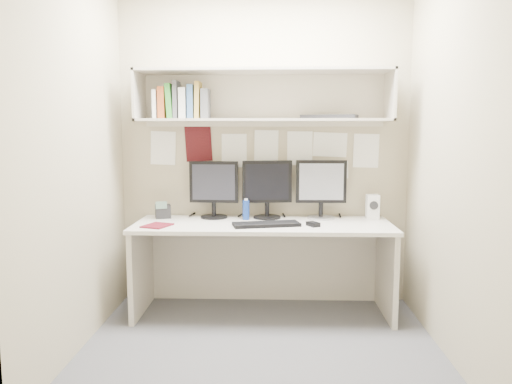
{
  "coord_description": "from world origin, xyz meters",
  "views": [
    {
      "loc": [
        0.08,
        -3.19,
        1.45
      ],
      "look_at": [
        -0.04,
        0.35,
        1.01
      ],
      "focal_mm": 35.0,
      "sensor_mm": 36.0,
      "label": 1
    }
  ],
  "objects_px": {
    "monitor_left": "(214,187)",
    "maroon_notebook": "(157,226)",
    "keyboard": "(266,224)",
    "desk": "(263,268)",
    "speaker": "(372,207)",
    "monitor_right": "(321,187)",
    "desk_phone": "(163,211)",
    "monitor_center": "(267,187)"
  },
  "relations": [
    {
      "from": "maroon_notebook",
      "to": "keyboard",
      "type": "bearing_deg",
      "value": 23.69
    },
    {
      "from": "desk",
      "to": "keyboard",
      "type": "xyz_separation_m",
      "value": [
        0.03,
        -0.13,
        0.38
      ]
    },
    {
      "from": "speaker",
      "to": "maroon_notebook",
      "type": "xyz_separation_m",
      "value": [
        -1.68,
        -0.38,
        -0.09
      ]
    },
    {
      "from": "monitor_right",
      "to": "speaker",
      "type": "relative_size",
      "value": 2.41
    },
    {
      "from": "desk",
      "to": "speaker",
      "type": "xyz_separation_m",
      "value": [
        0.89,
        0.21,
        0.46
      ]
    },
    {
      "from": "monitor_center",
      "to": "speaker",
      "type": "xyz_separation_m",
      "value": [
        0.86,
        -0.01,
        -0.16
      ]
    },
    {
      "from": "monitor_left",
      "to": "monitor_center",
      "type": "distance_m",
      "value": 0.44
    },
    {
      "from": "monitor_right",
      "to": "speaker",
      "type": "bearing_deg",
      "value": -2.52
    },
    {
      "from": "monitor_right",
      "to": "speaker",
      "type": "xyz_separation_m",
      "value": [
        0.42,
        -0.01,
        -0.16
      ]
    },
    {
      "from": "monitor_left",
      "to": "maroon_notebook",
      "type": "height_order",
      "value": "monitor_left"
    },
    {
      "from": "monitor_center",
      "to": "keyboard",
      "type": "relative_size",
      "value": 0.94
    },
    {
      "from": "desk",
      "to": "maroon_notebook",
      "type": "xyz_separation_m",
      "value": [
        -0.79,
        -0.17,
        0.37
      ]
    },
    {
      "from": "monitor_left",
      "to": "keyboard",
      "type": "height_order",
      "value": "monitor_left"
    },
    {
      "from": "keyboard",
      "to": "monitor_right",
      "type": "bearing_deg",
      "value": 24.81
    },
    {
      "from": "monitor_center",
      "to": "monitor_right",
      "type": "distance_m",
      "value": 0.44
    },
    {
      "from": "speaker",
      "to": "monitor_right",
      "type": "bearing_deg",
      "value": 178.26
    },
    {
      "from": "desk",
      "to": "desk_phone",
      "type": "distance_m",
      "value": 0.95
    },
    {
      "from": "desk",
      "to": "maroon_notebook",
      "type": "bearing_deg",
      "value": -167.89
    },
    {
      "from": "monitor_right",
      "to": "maroon_notebook",
      "type": "bearing_deg",
      "value": -163.75
    },
    {
      "from": "desk",
      "to": "keyboard",
      "type": "height_order",
      "value": "keyboard"
    },
    {
      "from": "desk_phone",
      "to": "desk",
      "type": "bearing_deg",
      "value": -30.61
    },
    {
      "from": "desk",
      "to": "speaker",
      "type": "distance_m",
      "value": 1.02
    },
    {
      "from": "monitor_center",
      "to": "monitor_left",
      "type": "bearing_deg",
      "value": 171.25
    },
    {
      "from": "desk",
      "to": "monitor_right",
      "type": "distance_m",
      "value": 0.81
    },
    {
      "from": "desk_phone",
      "to": "monitor_left",
      "type": "bearing_deg",
      "value": -13.47
    },
    {
      "from": "monitor_center",
      "to": "keyboard",
      "type": "distance_m",
      "value": 0.42
    },
    {
      "from": "monitor_left",
      "to": "maroon_notebook",
      "type": "xyz_separation_m",
      "value": [
        -0.39,
        -0.39,
        -0.25
      ]
    },
    {
      "from": "desk",
      "to": "desk_phone",
      "type": "bearing_deg",
      "value": 167.32
    },
    {
      "from": "monitor_right",
      "to": "maroon_notebook",
      "type": "relative_size",
      "value": 2.28
    },
    {
      "from": "speaker",
      "to": "monitor_left",
      "type": "bearing_deg",
      "value": 179.38
    },
    {
      "from": "monitor_left",
      "to": "monitor_center",
      "type": "xyz_separation_m",
      "value": [
        0.44,
        -0.0,
        0.0
      ]
    },
    {
      "from": "maroon_notebook",
      "to": "desk_phone",
      "type": "xyz_separation_m",
      "value": [
        -0.03,
        0.36,
        0.05
      ]
    },
    {
      "from": "keyboard",
      "to": "desk_phone",
      "type": "height_order",
      "value": "desk_phone"
    },
    {
      "from": "speaker",
      "to": "desk",
      "type": "bearing_deg",
      "value": -166.97
    },
    {
      "from": "monitor_right",
      "to": "desk_phone",
      "type": "height_order",
      "value": "monitor_right"
    },
    {
      "from": "speaker",
      "to": "desk_phone",
      "type": "distance_m",
      "value": 1.72
    },
    {
      "from": "keyboard",
      "to": "desk_phone",
      "type": "xyz_separation_m",
      "value": [
        -0.86,
        0.31,
        0.04
      ]
    },
    {
      "from": "speaker",
      "to": "maroon_notebook",
      "type": "height_order",
      "value": "speaker"
    },
    {
      "from": "speaker",
      "to": "keyboard",
      "type": "bearing_deg",
      "value": -158.95
    },
    {
      "from": "desk",
      "to": "monitor_right",
      "type": "relative_size",
      "value": 4.19
    },
    {
      "from": "speaker",
      "to": "maroon_notebook",
      "type": "distance_m",
      "value": 1.73
    },
    {
      "from": "speaker",
      "to": "maroon_notebook",
      "type": "relative_size",
      "value": 0.94
    }
  ]
}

